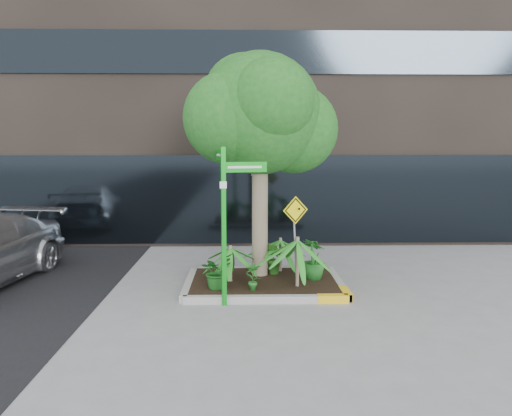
{
  "coord_description": "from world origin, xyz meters",
  "views": [
    {
      "loc": [
        -0.21,
        -10.08,
        3.1
      ],
      "look_at": [
        0.03,
        0.2,
        1.72
      ],
      "focal_mm": 35.0,
      "sensor_mm": 36.0,
      "label": 1
    }
  ],
  "objects": [
    {
      "name": "planter",
      "position": [
        0.23,
        0.27,
        0.1
      ],
      "size": [
        3.35,
        2.36,
        0.15
      ],
      "color": "#9E9E99",
      "rests_on": "ground"
    },
    {
      "name": "shrub_b",
      "position": [
        1.28,
        0.38,
        0.59
      ],
      "size": [
        0.69,
        0.69,
        0.88
      ],
      "primitive_type": "imported",
      "rotation": [
        0.0,
        0.0,
        2.41
      ],
      "color": "#206C22",
      "rests_on": "planter"
    },
    {
      "name": "street_sign_post",
      "position": [
        -0.55,
        -0.82,
        1.85
      ],
      "size": [
        0.98,
        0.87,
        3.0
      ],
      "rotation": [
        0.0,
        0.0,
        0.19
      ],
      "color": "#0C8616",
      "rests_on": "ground"
    },
    {
      "name": "palm_front",
      "position": [
        0.87,
        -0.16,
        1.11
      ],
      "size": [
        1.15,
        1.15,
        1.28
      ],
      "color": "gray",
      "rests_on": "ground"
    },
    {
      "name": "shrub_d",
      "position": [
        0.45,
        0.76,
        0.51
      ],
      "size": [
        0.5,
        0.5,
        0.72
      ],
      "primitive_type": "imported",
      "rotation": [
        0.0,
        0.0,
        5.04
      ],
      "color": "#255E1B",
      "rests_on": "planter"
    },
    {
      "name": "shrub_c",
      "position": [
        -0.04,
        -0.43,
        0.44
      ],
      "size": [
        0.34,
        0.34,
        0.58
      ],
      "primitive_type": "imported",
      "rotation": [
        0.0,
        0.0,
        3.27
      ],
      "color": "#226E22",
      "rests_on": "planter"
    },
    {
      "name": "cattle_sign",
      "position": [
        0.82,
        -0.09,
        1.4
      ],
      "size": [
        0.52,
        0.25,
        1.85
      ],
      "rotation": [
        0.0,
        0.0,
        0.43
      ],
      "color": "slate",
      "rests_on": "ground"
    },
    {
      "name": "ground",
      "position": [
        0.0,
        0.0,
        0.0
      ],
      "size": [
        80.0,
        80.0,
        0.0
      ],
      "primitive_type": "plane",
      "color": "gray",
      "rests_on": "ground"
    },
    {
      "name": "tree",
      "position": [
        0.13,
        0.77,
        3.69
      ],
      "size": [
        3.36,
        2.98,
        5.05
      ],
      "color": "gray",
      "rests_on": "ground"
    },
    {
      "name": "shrub_a",
      "position": [
        -0.78,
        -0.28,
        0.51
      ],
      "size": [
        0.91,
        0.91,
        0.72
      ],
      "primitive_type": "imported",
      "rotation": [
        0.0,
        0.0,
        0.91
      ],
      "color": "#185519",
      "rests_on": "planter"
    },
    {
      "name": "palm_back",
      "position": [
        0.61,
        1.03,
        0.87
      ],
      "size": [
        0.87,
        0.87,
        0.97
      ],
      "color": "gray",
      "rests_on": "ground"
    },
    {
      "name": "palm_left",
      "position": [
        -0.51,
        0.24,
        0.87
      ],
      "size": [
        0.86,
        0.86,
        0.96
      ],
      "color": "gray",
      "rests_on": "ground"
    },
    {
      "name": "building",
      "position": [
        0.5,
        8.5,
        7.5
      ],
      "size": [
        18.0,
        8.0,
        15.0
      ],
      "primitive_type": "cube",
      "color": "#2D2621",
      "rests_on": "ground"
    }
  ]
}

